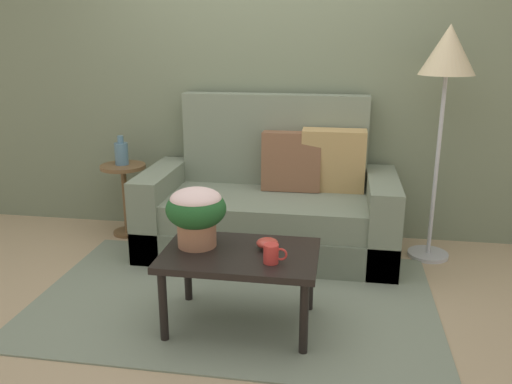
# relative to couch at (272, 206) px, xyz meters

# --- Properties ---
(ground_plane) EXTENTS (14.00, 14.00, 0.00)m
(ground_plane) POSITION_rel_couch_xyz_m (-0.12, -0.77, -0.35)
(ground_plane) COLOR tan
(wall_back) EXTENTS (6.40, 0.12, 2.95)m
(wall_back) POSITION_rel_couch_xyz_m (-0.12, 0.46, 1.12)
(wall_back) COLOR slate
(wall_back) RESTS_ON ground
(area_rug) EXTENTS (2.50, 1.61, 0.01)m
(area_rug) POSITION_rel_couch_xyz_m (-0.12, -0.87, -0.35)
(area_rug) COLOR gray
(area_rug) RESTS_ON ground
(couch) EXTENTS (1.91, 0.87, 1.18)m
(couch) POSITION_rel_couch_xyz_m (0.00, 0.00, 0.00)
(couch) COLOR #626B59
(couch) RESTS_ON ground
(coffee_table) EXTENTS (0.87, 0.57, 0.46)m
(coffee_table) POSITION_rel_couch_xyz_m (-0.02, -1.16, 0.05)
(coffee_table) COLOR black
(coffee_table) RESTS_ON ground
(side_table) EXTENTS (0.37, 0.37, 0.60)m
(side_table) POSITION_rel_couch_xyz_m (-1.25, 0.12, 0.06)
(side_table) COLOR brown
(side_table) RESTS_ON ground
(floor_lamp) EXTENTS (0.38, 0.38, 1.70)m
(floor_lamp) POSITION_rel_couch_xyz_m (1.20, 0.04, 1.08)
(floor_lamp) COLOR #B2B2B7
(floor_lamp) RESTS_ON ground
(potted_plant) EXTENTS (0.34, 0.34, 0.34)m
(potted_plant) POSITION_rel_couch_xyz_m (-0.28, -1.11, 0.32)
(potted_plant) COLOR #A36B4C
(potted_plant) RESTS_ON coffee_table
(coffee_mug) EXTENTS (0.13, 0.08, 0.10)m
(coffee_mug) POSITION_rel_couch_xyz_m (0.17, -1.27, 0.16)
(coffee_mug) COLOR red
(coffee_mug) RESTS_ON coffee_table
(snack_bowl) EXTENTS (0.12, 0.12, 0.06)m
(snack_bowl) POSITION_rel_couch_xyz_m (0.12, -1.09, 0.14)
(snack_bowl) COLOR #B2382D
(snack_bowl) RESTS_ON coffee_table
(table_vase) EXTENTS (0.11, 0.11, 0.24)m
(table_vase) POSITION_rel_couch_xyz_m (-1.26, 0.13, 0.35)
(table_vase) COLOR slate
(table_vase) RESTS_ON side_table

